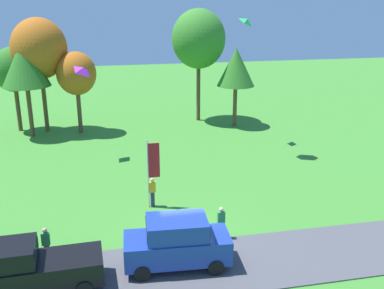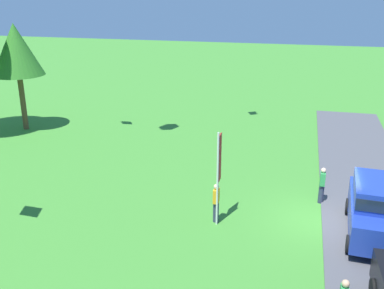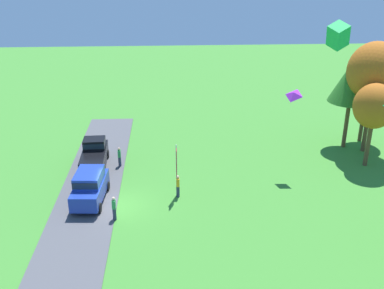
{
  "view_description": "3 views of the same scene",
  "coord_description": "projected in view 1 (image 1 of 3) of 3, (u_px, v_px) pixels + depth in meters",
  "views": [
    {
      "loc": [
        -3.5,
        -18.89,
        11.4
      ],
      "look_at": [
        1.52,
        5.31,
        3.21
      ],
      "focal_mm": 42.0,
      "sensor_mm": 36.0,
      "label": 1
    },
    {
      "loc": [
        -17.38,
        1.23,
        9.38
      ],
      "look_at": [
        0.88,
        5.79,
        2.66
      ],
      "focal_mm": 42.0,
      "sensor_mm": 36.0,
      "label": 2
    },
    {
      "loc": [
        27.68,
        3.65,
        16.29
      ],
      "look_at": [
        2.78,
        5.1,
        5.7
      ],
      "focal_mm": 42.0,
      "sensor_mm": 36.0,
      "label": 3
    }
  ],
  "objects": [
    {
      "name": "ground_plane",
      "position": [
        184.0,
        243.0,
        21.82
      ],
      "size": [
        120.0,
        120.0,
        0.0
      ],
      "primitive_type": "plane",
      "color": "#3D842D"
    },
    {
      "name": "person_watching_sky",
      "position": [
        152.0,
        192.0,
        25.35
      ],
      "size": [
        0.36,
        0.24,
        1.71
      ],
      "color": "#2D334C",
      "rests_on": "ground"
    },
    {
      "name": "kite_diamond_trailing_tail",
      "position": [
        84.0,
        70.0,
        31.17
      ],
      "size": [
        1.48,
        1.46,
        0.82
      ],
      "primitive_type": "pyramid",
      "rotation": [
        0.5,
        0.0,
        0.93
      ],
      "color": "purple"
    },
    {
      "name": "kite_diamond_near_flag",
      "position": [
        248.0,
        21.0,
        33.92
      ],
      "size": [
        1.21,
        1.19,
        0.74
      ],
      "primitive_type": "pyramid",
      "rotation": [
        0.54,
        0.0,
        1.14
      ],
      "color": "green"
    },
    {
      "name": "person_beside_suv",
      "position": [
        221.0,
        223.0,
        21.91
      ],
      "size": [
        0.36,
        0.24,
        1.71
      ],
      "color": "#2D334C",
      "rests_on": "ground"
    },
    {
      "name": "tree_far_left",
      "position": [
        25.0,
        63.0,
        36.4
      ],
      "size": [
        3.9,
        3.9,
        8.22
      ],
      "color": "brown",
      "rests_on": "ground"
    },
    {
      "name": "pavement_strip",
      "position": [
        193.0,
        268.0,
        19.74
      ],
      "size": [
        36.0,
        4.4,
        0.06
      ],
      "primitive_type": "cube",
      "color": "#4C4C51",
      "rests_on": "ground"
    },
    {
      "name": "tree_left_of_center",
      "position": [
        76.0,
        74.0,
        37.84
      ],
      "size": [
        3.33,
        3.33,
        7.02
      ],
      "color": "brown",
      "rests_on": "ground"
    },
    {
      "name": "tree_far_right",
      "position": [
        236.0,
        68.0,
        39.85
      ],
      "size": [
        3.35,
        3.35,
        7.08
      ],
      "color": "brown",
      "rests_on": "ground"
    },
    {
      "name": "tree_lone_near",
      "position": [
        199.0,
        39.0,
        40.99
      ],
      "size": [
        4.92,
        4.92,
        10.39
      ],
      "color": "brown",
      "rests_on": "ground"
    },
    {
      "name": "tree_right_of_center",
      "position": [
        39.0,
        49.0,
        37.57
      ],
      "size": [
        4.63,
        4.63,
        9.77
      ],
      "color": "brown",
      "rests_on": "ground"
    },
    {
      "name": "person_on_lawn",
      "position": [
        46.0,
        245.0,
        19.98
      ],
      "size": [
        0.36,
        0.24,
        1.71
      ],
      "color": "#2D334C",
      "rests_on": "ground"
    },
    {
      "name": "flag_banner",
      "position": [
        152.0,
        165.0,
        24.75
      ],
      "size": [
        0.71,
        0.08,
        4.0
      ],
      "color": "silver",
      "rests_on": "ground"
    },
    {
      "name": "car_suv_near_entrance",
      "position": [
        177.0,
        241.0,
        19.5
      ],
      "size": [
        4.71,
        2.29,
        2.28
      ],
      "color": "#1E389E",
      "rests_on": "ground"
    },
    {
      "name": "car_pickup_by_flagpole",
      "position": [
        34.0,
        267.0,
        17.92
      ],
      "size": [
        5.07,
        2.19,
        2.14
      ],
      "color": "black",
      "rests_on": "ground"
    },
    {
      "name": "tree_center_back",
      "position": [
        13.0,
        70.0,
        38.32
      ],
      "size": [
        3.48,
        3.48,
        7.35
      ],
      "color": "brown",
      "rests_on": "ground"
    }
  ]
}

